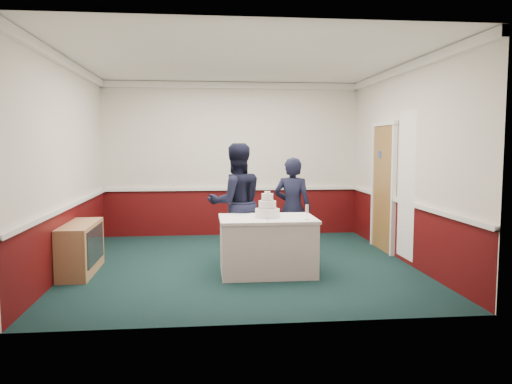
{
  "coord_description": "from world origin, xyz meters",
  "views": [
    {
      "loc": [
        -0.55,
        -7.32,
        1.8
      ],
      "look_at": [
        0.2,
        -0.1,
        1.1
      ],
      "focal_mm": 35.0,
      "sensor_mm": 36.0,
      "label": 1
    }
  ],
  "objects": [
    {
      "name": "cake_table",
      "position": [
        0.31,
        -0.55,
        0.4
      ],
      "size": [
        1.32,
        0.92,
        0.79
      ],
      "color": "white",
      "rests_on": "ground"
    },
    {
      "name": "champagne_flute",
      "position": [
        0.81,
        -0.83,
        0.93
      ],
      "size": [
        0.05,
        0.05,
        0.21
      ],
      "color": "silver",
      "rests_on": "cake_table"
    },
    {
      "name": "room_shell",
      "position": [
        0.08,
        0.61,
        1.97
      ],
      "size": [
        5.0,
        5.0,
        3.0
      ],
      "color": "silver",
      "rests_on": "ground"
    },
    {
      "name": "wedding_cake",
      "position": [
        0.31,
        -0.55,
        0.9
      ],
      "size": [
        0.35,
        0.35,
        0.36
      ],
      "color": "white",
      "rests_on": "cake_table"
    },
    {
      "name": "ground",
      "position": [
        0.0,
        0.0,
        0.0
      ],
      "size": [
        5.0,
        5.0,
        0.0
      ],
      "primitive_type": "plane",
      "color": "#132E2C",
      "rests_on": "ground"
    },
    {
      "name": "person_man",
      "position": [
        -0.07,
        0.18,
        0.91
      ],
      "size": [
        1.01,
        0.86,
        1.81
      ],
      "primitive_type": "imported",
      "rotation": [
        0.0,
        0.0,
        3.36
      ],
      "color": "black",
      "rests_on": "ground"
    },
    {
      "name": "cake_knife",
      "position": [
        0.28,
        -0.75,
        0.79
      ],
      "size": [
        0.03,
        0.22,
        0.0
      ],
      "primitive_type": "cube",
      "rotation": [
        0.0,
        0.0,
        0.06
      ],
      "color": "silver",
      "rests_on": "cake_table"
    },
    {
      "name": "sideboard",
      "position": [
        -2.28,
        -0.26,
        0.35
      ],
      "size": [
        0.41,
        1.2,
        0.7
      ],
      "color": "tan",
      "rests_on": "ground"
    },
    {
      "name": "person_woman",
      "position": [
        0.81,
        0.28,
        0.8
      ],
      "size": [
        0.69,
        0.58,
        1.6
      ],
      "primitive_type": "imported",
      "rotation": [
        0.0,
        0.0,
        2.74
      ],
      "color": "black",
      "rests_on": "ground"
    }
  ]
}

